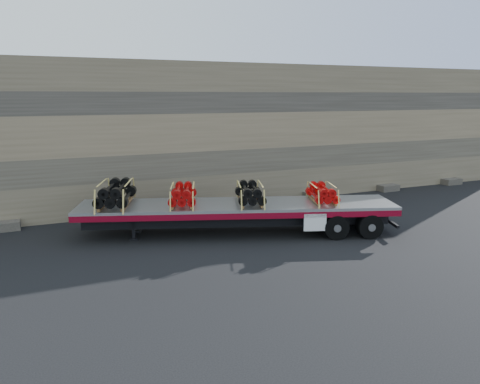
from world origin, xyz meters
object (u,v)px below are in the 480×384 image
object	(u,v)px
bundle_midfront	(183,195)
bundle_rear	(322,194)
bundle_front	(116,194)
trailer	(237,218)
bundle_midrear	(250,194)

from	to	relation	value
bundle_midfront	bundle_rear	size ratio (longest dim) A/B	1.08
bundle_front	trailer	bearing A→B (deg)	-0.00
trailer	bundle_front	world-z (taller)	bundle_front
bundle_front	bundle_rear	bearing A→B (deg)	0.00
bundle_front	bundle_rear	size ratio (longest dim) A/B	1.31
trailer	bundle_midfront	bearing A→B (deg)	180.00
bundle_midfront	bundle_midrear	distance (m)	2.64
bundle_midrear	bundle_rear	bearing A→B (deg)	0.00
bundle_front	bundle_rear	world-z (taller)	bundle_front
trailer	bundle_front	bearing A→B (deg)	180.00
trailer	bundle_midfront	distance (m)	2.35
bundle_midrear	bundle_rear	world-z (taller)	bundle_midrear
trailer	bundle_front	distance (m)	4.84
bundle_midrear	bundle_midfront	bearing A→B (deg)	180.00
trailer	bundle_midfront	world-z (taller)	bundle_midfront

